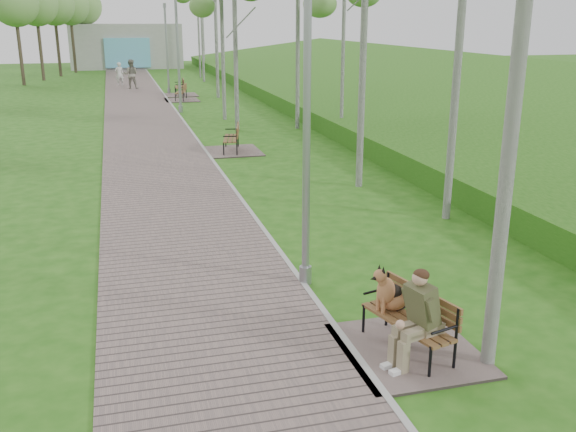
% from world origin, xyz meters
% --- Properties ---
extents(ground, '(120.00, 120.00, 0.00)m').
position_xyz_m(ground, '(0.00, 0.00, 0.00)').
color(ground, '#1F5510').
rests_on(ground, ground).
extents(walkway, '(3.50, 67.00, 0.04)m').
position_xyz_m(walkway, '(-1.75, 21.50, 0.02)').
color(walkway, '#675753').
rests_on(walkway, ground).
extents(kerb, '(0.10, 67.00, 0.05)m').
position_xyz_m(kerb, '(0.00, 21.50, 0.03)').
color(kerb, '#999993').
rests_on(kerb, ground).
extents(embankment, '(14.00, 70.00, 1.60)m').
position_xyz_m(embankment, '(12.00, 20.00, 0.00)').
color(embankment, '#457F24').
rests_on(embankment, ground).
extents(building_north, '(10.00, 5.20, 4.00)m').
position_xyz_m(building_north, '(-1.50, 50.97, 1.99)').
color(building_north, '#9E9E99').
rests_on(building_north, ground).
extents(bench_main, '(1.85, 2.05, 1.61)m').
position_xyz_m(bench_main, '(0.68, -5.52, 0.45)').
color(bench_main, '#675753').
rests_on(bench_main, ground).
extents(bench_second, '(1.92, 2.14, 1.18)m').
position_xyz_m(bench_second, '(0.87, 9.14, 0.22)').
color(bench_second, '#675753').
rests_on(bench_second, ground).
extents(bench_third, '(1.88, 2.09, 1.15)m').
position_xyz_m(bench_third, '(0.72, 24.42, 0.21)').
color(bench_third, '#675753').
rests_on(bench_third, ground).
extents(bench_far, '(2.01, 2.23, 1.23)m').
position_xyz_m(bench_far, '(0.90, 27.01, 0.23)').
color(bench_far, '#675753').
rests_on(bench_far, ground).
extents(lamp_post_near, '(0.22, 0.22, 5.60)m').
position_xyz_m(lamp_post_near, '(0.06, -2.77, 2.62)').
color(lamp_post_near, gray).
rests_on(lamp_post_near, ground).
extents(lamp_post_second, '(0.22, 0.22, 5.74)m').
position_xyz_m(lamp_post_second, '(0.19, 19.55, 2.68)').
color(lamp_post_second, gray).
rests_on(lamp_post_second, ground).
extents(lamp_post_third, '(0.21, 0.21, 5.37)m').
position_xyz_m(lamp_post_third, '(0.38, 28.31, 2.51)').
color(lamp_post_third, gray).
rests_on(lamp_post_third, ground).
extents(pedestrian_near, '(0.64, 0.47, 1.60)m').
position_xyz_m(pedestrian_near, '(-2.50, 33.91, 0.80)').
color(pedestrian_near, silver).
rests_on(pedestrian_near, ground).
extents(pedestrian_far, '(1.05, 0.88, 1.92)m').
position_xyz_m(pedestrian_far, '(-1.78, 31.44, 0.96)').
color(pedestrian_far, gray).
rests_on(pedestrian_far, ground).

